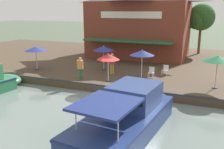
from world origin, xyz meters
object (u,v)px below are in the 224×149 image
Objects in this scene: patio_umbrella_back_row at (142,53)px; motorboat_distant_upstream at (131,113)px; tree_behind_restaurant at (200,18)px; patio_umbrella_by_entrance at (36,49)px; patio_umbrella_far_corner at (104,48)px; cafe_chair_back_row_seat at (165,70)px; person_near_entrance at (112,61)px; waterfront_restaurant at (140,22)px; cafe_chair_facing_river at (151,72)px; patio_umbrella_near_quay_edge at (108,57)px; person_mid_patio at (80,65)px; patio_umbrella_mid_patio_right at (218,59)px.

patio_umbrella_back_row reaches higher than motorboat_distant_upstream.
patio_umbrella_back_row is 0.39× the size of tree_behind_restaurant.
motorboat_distant_upstream is (7.16, 11.54, -1.67)m from patio_umbrella_by_entrance.
patio_umbrella_back_row reaches higher than patio_umbrella_by_entrance.
tree_behind_restaurant is at bearing 175.25° from motorboat_distant_upstream.
cafe_chair_back_row_seat is at bearing 92.03° from patio_umbrella_far_corner.
patio_umbrella_far_corner is 1.95m from person_near_entrance.
waterfront_restaurant reaches higher than patio_umbrella_back_row.
person_near_entrance is at bearing -87.31° from cafe_chair_facing_river.
patio_umbrella_near_quay_edge is 0.36× the size of tree_behind_restaurant.
motorboat_distant_upstream is at bearing -4.75° from tree_behind_restaurant.
patio_umbrella_far_corner is 1.27× the size of person_mid_patio.
patio_umbrella_far_corner is 1.03× the size of patio_umbrella_by_entrance.
patio_umbrella_back_row is 1.33× the size of person_near_entrance.
waterfront_restaurant is at bearing -141.42° from patio_umbrella_mid_patio_right.
patio_umbrella_by_entrance is (10.89, -6.80, -2.10)m from waterfront_restaurant.
patio_umbrella_near_quay_edge is 7.90m from patio_umbrella_by_entrance.
patio_umbrella_far_corner is at bearing 110.27° from patio_umbrella_by_entrance.
patio_umbrella_mid_patio_right is 4.93m from cafe_chair_back_row_seat.
motorboat_distant_upstream is at bearing 6.33° from cafe_chair_facing_river.
person_near_entrance reaches higher than person_mid_patio.
patio_umbrella_by_entrance is at bearing -99.37° from patio_umbrella_near_quay_edge.
cafe_chair_facing_river is 0.14× the size of tree_behind_restaurant.
patio_umbrella_back_row is 1.11× the size of patio_umbrella_by_entrance.
tree_behind_restaurant is (-22.06, 1.83, 4.19)m from motorboat_distant_upstream.
cafe_chair_back_row_seat is (-0.20, 5.66, -1.53)m from patio_umbrella_far_corner.
patio_umbrella_far_corner is at bearing 173.07° from person_mid_patio.
cafe_chair_facing_river is (1.02, 4.73, -1.53)m from patio_umbrella_far_corner.
patio_umbrella_mid_patio_right is at bearing 98.12° from person_mid_patio.
tree_behind_restaurant is (-16.38, 7.92, 3.34)m from person_mid_patio.
patio_umbrella_far_corner is 5.07m from cafe_chair_facing_river.
patio_umbrella_mid_patio_right is at bearing 99.20° from patio_umbrella_near_quay_edge.
patio_umbrella_far_corner is 4.68m from patio_umbrella_back_row.
tree_behind_restaurant is (-12.53, 1.82, 3.99)m from cafe_chair_back_row_seat.
motorboat_distant_upstream is (9.33, 5.65, -1.73)m from patio_umbrella_far_corner.
patio_umbrella_back_row is at bearing -32.85° from cafe_chair_back_row_seat.
patio_umbrella_far_corner is at bearing -151.14° from patio_umbrella_near_quay_edge.
patio_umbrella_far_corner is 11.04m from motorboat_distant_upstream.
tree_behind_restaurant is (-13.75, 2.75, 3.99)m from cafe_chair_facing_river.
patio_umbrella_far_corner is at bearing -5.97° from waterfront_restaurant.
waterfront_restaurant is at bearing -58.53° from tree_behind_restaurant.
patio_umbrella_near_quay_edge is 2.49m from person_near_entrance.
patio_umbrella_far_corner is at bearing -87.97° from cafe_chair_back_row_seat.
cafe_chair_facing_river is 0.10× the size of motorboat_distant_upstream.
patio_umbrella_back_row is 2.08m from cafe_chair_facing_river.
motorboat_distant_upstream reaches higher than cafe_chair_facing_river.
patio_umbrella_by_entrance is 7.31m from person_near_entrance.
waterfront_restaurant is 5.26× the size of patio_umbrella_near_quay_edge.
waterfront_restaurant is 6.54× the size of person_mid_patio.
cafe_chair_facing_river is (-1.06, 0.54, -1.70)m from patio_umbrella_back_row.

